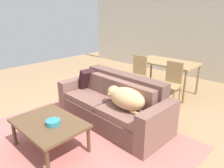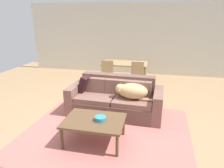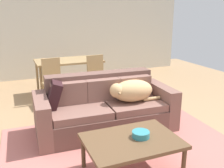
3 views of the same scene
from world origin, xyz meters
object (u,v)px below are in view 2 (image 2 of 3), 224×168
at_px(dining_table, 125,65).
at_px(dining_chair_near_left, 107,75).
at_px(throw_pillow_by_left_arm, 85,84).
at_px(dining_chair_near_right, 137,76).
at_px(dog_on_left_cushion, 131,91).
at_px(bowl_on_coffee_table, 100,118).
at_px(couch, 116,99).
at_px(coffee_table, 94,122).

height_order(dining_table, dining_chair_near_left, dining_chair_near_left).
distance_m(throw_pillow_by_left_arm, dining_chair_near_right, 1.73).
xyz_separation_m(dog_on_left_cushion, throw_pillow_by_left_arm, (-1.14, 0.23, 0.01)).
height_order(dog_on_left_cushion, dining_chair_near_right, dining_chair_near_right).
height_order(bowl_on_coffee_table, dining_chair_near_right, dining_chair_near_right).
xyz_separation_m(dog_on_left_cushion, bowl_on_coffee_table, (-0.40, -1.07, -0.15)).
distance_m(couch, dining_chair_near_right, 1.46).
xyz_separation_m(couch, dining_table, (-0.10, 1.99, 0.36)).
bearing_deg(dog_on_left_cushion, coffee_table, -113.39).
distance_m(couch, dining_chair_near_left, 1.53).
distance_m(throw_pillow_by_left_arm, dining_table, 2.01).
distance_m(dining_table, dining_chair_near_left, 0.75).
relative_size(couch, dining_chair_near_left, 2.33).
bearing_deg(dining_table, couch, -87.21).
height_order(dog_on_left_cushion, dining_table, dog_on_left_cushion).
height_order(bowl_on_coffee_table, dining_chair_near_left, dining_chair_near_left).
xyz_separation_m(couch, dog_on_left_cushion, (0.38, -0.15, 0.29)).
height_order(throw_pillow_by_left_arm, dining_chair_near_right, dining_chair_near_right).
height_order(throw_pillow_by_left_arm, bowl_on_coffee_table, throw_pillow_by_left_arm).
xyz_separation_m(coffee_table, dining_chair_near_right, (0.50, 2.62, 0.11)).
distance_m(couch, dog_on_left_cushion, 0.50).
bearing_deg(dining_chair_near_right, coffee_table, -105.55).
bearing_deg(couch, dining_chair_near_right, 77.88).
height_order(coffee_table, dining_chair_near_right, dining_chair_near_right).
bearing_deg(dining_chair_near_left, couch, -74.33).
relative_size(dog_on_left_cushion, dining_chair_near_right, 0.88).
xyz_separation_m(dog_on_left_cushion, dining_table, (-0.47, 2.13, 0.07)).
height_order(couch, dining_chair_near_right, dining_chair_near_right).
bearing_deg(coffee_table, dining_chair_near_left, 98.77).
distance_m(couch, dining_table, 2.02).
xyz_separation_m(throw_pillow_by_left_arm, coffee_table, (0.62, -1.30, -0.24)).
relative_size(bowl_on_coffee_table, dining_chair_near_left, 0.22).
relative_size(couch, dog_on_left_cushion, 2.64).
relative_size(throw_pillow_by_left_arm, bowl_on_coffee_table, 2.01).
bearing_deg(dog_on_left_cushion, dining_chair_near_left, 122.88).
xyz_separation_m(dining_table, dining_chair_near_right, (0.46, -0.59, -0.19)).
relative_size(couch, dining_table, 1.51).
xyz_separation_m(coffee_table, dining_chair_near_left, (-0.41, 2.63, 0.11)).
relative_size(couch, bowl_on_coffee_table, 10.78).
bearing_deg(dining_chair_near_left, throw_pillow_by_left_arm, -104.51).
bearing_deg(throw_pillow_by_left_arm, coffee_table, -64.59).
xyz_separation_m(dog_on_left_cushion, coffee_table, (-0.52, -1.07, -0.23)).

